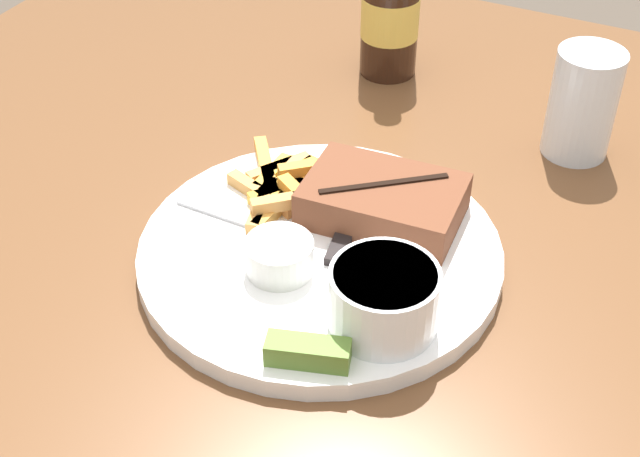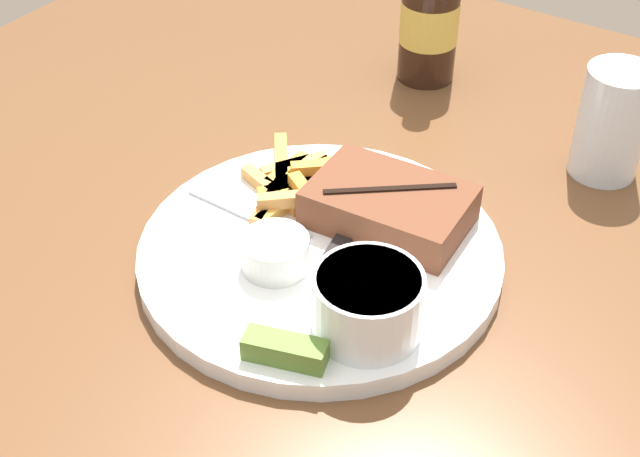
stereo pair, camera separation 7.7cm
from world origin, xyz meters
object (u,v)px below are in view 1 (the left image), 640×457
dipping_sauce_cup (279,255)px  pickle_spear (308,352)px  steak_portion (383,201)px  drinking_glass (583,103)px  dinner_plate (320,254)px  beer_bottle (390,13)px  coleslaw_cup (384,296)px  fork_utensil (237,217)px  knife_utensil (352,219)px

dipping_sauce_cup → pickle_spear: dipping_sauce_cup is taller
steak_portion → drinking_glass: (0.13, 0.21, 0.02)m
dinner_plate → beer_bottle: 0.36m
coleslaw_cup → dipping_sauce_cup: (-0.10, 0.02, -0.01)m
dinner_plate → fork_utensil: size_ratio=2.39×
dinner_plate → drinking_glass: (0.16, 0.27, 0.05)m
dinner_plate → fork_utensil: bearing=178.4°
steak_portion → drinking_glass: 0.25m
dipping_sauce_cup → beer_bottle: bearing=99.1°
knife_utensil → pickle_spear: bearing=-176.7°
knife_utensil → beer_bottle: bearing=6.4°
steak_portion → fork_utensil: bearing=-152.8°
coleslaw_cup → fork_utensil: coleslaw_cup is taller
dinner_plate → drinking_glass: 0.32m
coleslaw_cup → drinking_glass: size_ratio=0.77×
pickle_spear → fork_utensil: (-0.14, 0.13, -0.01)m
dipping_sauce_cup → fork_utensil: size_ratio=0.43×
dipping_sauce_cup → pickle_spear: bearing=-50.6°
coleslaw_cup → beer_bottle: (-0.17, 0.41, 0.03)m
dipping_sauce_cup → drinking_glass: size_ratio=0.51×
dipping_sauce_cup → knife_utensil: bearing=72.4°
coleslaw_cup → beer_bottle: size_ratio=0.42×
drinking_glass → coleslaw_cup: bearing=-102.4°
pickle_spear → dinner_plate: bearing=112.1°
fork_utensil → knife_utensil: 0.10m
steak_portion → knife_utensil: bearing=-139.8°
beer_bottle → coleslaw_cup: bearing=-67.9°
dinner_plate → coleslaw_cup: bearing=-36.3°
coleslaw_cup → dipping_sauce_cup: coleslaw_cup is taller
dinner_plate → pickle_spear: size_ratio=4.71×
fork_utensil → drinking_glass: size_ratio=1.18×
fork_utensil → steak_portion: bearing=28.8°
steak_portion → pickle_spear: steak_portion is taller
dinner_plate → coleslaw_cup: (0.09, -0.06, 0.04)m
steak_portion → dipping_sauce_cup: size_ratio=2.50×
pickle_spear → drinking_glass: (0.11, 0.40, 0.03)m
pickle_spear → knife_utensil: pickle_spear is taller
coleslaw_cup → fork_utensil: size_ratio=0.65×
dinner_plate → pickle_spear: (0.05, -0.13, 0.02)m
dinner_plate → coleslaw_cup: size_ratio=3.68×
beer_bottle → drinking_glass: 0.25m
knife_utensil → coleslaw_cup: bearing=-155.1°
dinner_plate → drinking_glass: bearing=59.7°
dinner_plate → steak_portion: bearing=62.7°
fork_utensil → coleslaw_cup: bearing=-19.4°
dipping_sauce_cup → beer_bottle: beer_bottle is taller
coleslaw_cup → beer_bottle: bearing=112.1°
fork_utensil → beer_bottle: 0.35m
dinner_plate → beer_bottle: beer_bottle is taller
steak_portion → beer_bottle: beer_bottle is taller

